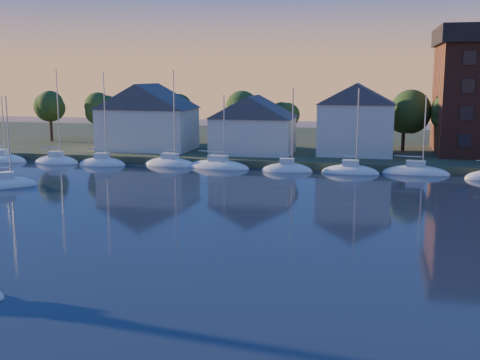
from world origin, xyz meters
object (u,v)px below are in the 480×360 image
(drifting_sailboat_left, at_px, (5,186))
(clubhouse_east, at_px, (356,118))
(clubhouse_west, at_px, (148,116))
(clubhouse_centre, at_px, (253,124))

(drifting_sailboat_left, bearing_deg, clubhouse_east, -3.13)
(clubhouse_east, bearing_deg, clubhouse_west, -178.09)
(clubhouse_centre, xyz_separation_m, clubhouse_east, (14.00, 2.00, 0.87))
(clubhouse_west, xyz_separation_m, clubhouse_centre, (16.00, -1.00, -0.80))
(clubhouse_centre, bearing_deg, clubhouse_east, 8.13)
(clubhouse_centre, height_order, clubhouse_east, clubhouse_east)
(clubhouse_west, height_order, drifting_sailboat_left, clubhouse_west)
(clubhouse_centre, bearing_deg, clubhouse_west, 176.42)
(clubhouse_centre, bearing_deg, drifting_sailboat_left, -130.33)
(drifting_sailboat_left, bearing_deg, clubhouse_west, 36.62)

